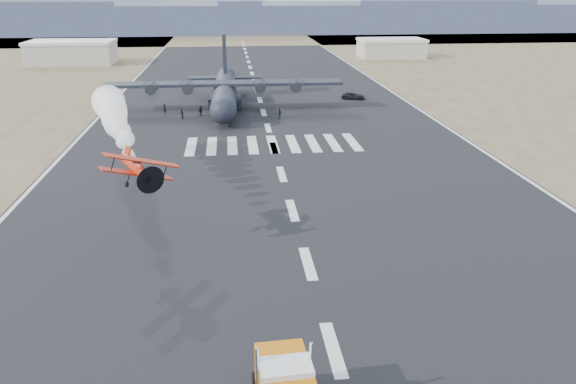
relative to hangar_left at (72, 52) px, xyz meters
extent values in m
plane|color=black|center=(52.00, -145.00, -3.41)|extent=(500.00, 500.00, 0.00)
cube|color=brown|center=(52.00, 85.00, -3.41)|extent=(500.00, 80.00, 0.00)
cube|color=#808CA3|center=(-13.00, 115.00, 5.09)|extent=(150.00, 50.00, 17.00)
cube|color=#808CA3|center=(52.00, 115.00, 3.09)|extent=(150.00, 50.00, 13.00)
cube|color=#808CA3|center=(117.00, 115.00, 4.09)|extent=(150.00, 50.00, 15.00)
cube|color=#808CA3|center=(182.00, 115.00, 5.09)|extent=(150.00, 50.00, 17.00)
cube|color=#A5A192|center=(0.00, 0.00, -0.41)|extent=(24.00, 14.00, 6.00)
cube|color=silver|center=(0.00, 0.00, 2.89)|extent=(24.50, 14.50, 0.80)
cube|color=#A5A192|center=(98.00, 5.00, -0.81)|extent=(20.00, 12.00, 5.20)
cube|color=silver|center=(98.00, 5.00, 2.09)|extent=(20.50, 12.50, 0.80)
cube|color=white|center=(48.26, -151.37, 0.26)|extent=(2.83, 1.91, 0.55)
cube|color=orange|center=(48.17, -149.73, -1.33)|extent=(2.86, 2.35, 2.84)
cylinder|color=black|center=(46.83, -148.49, -2.81)|extent=(0.51, 1.23, 1.20)
cylinder|color=black|center=(49.34, -148.34, -2.81)|extent=(0.51, 1.23, 1.20)
cylinder|color=red|center=(37.50, -127.24, 3.78)|extent=(2.45, 5.64, 1.00)
sphere|color=black|center=(37.45, -127.02, 4.17)|extent=(0.78, 0.78, 0.78)
cylinder|color=black|center=(38.21, -129.82, 3.78)|extent=(1.25, 0.94, 1.12)
cylinder|color=black|center=(38.32, -130.19, 3.78)|extent=(2.38, 0.68, 2.45)
cube|color=red|center=(37.62, -127.67, 3.39)|extent=(6.40, 2.75, 2.38)
cube|color=red|center=(37.71, -127.99, 4.73)|extent=(6.60, 2.81, 2.45)
cube|color=red|center=(36.82, -124.76, 4.34)|extent=(0.37, 1.00, 1.12)
cube|color=red|center=(36.82, -124.76, 3.78)|extent=(2.36, 1.34, 0.09)
cylinder|color=black|center=(36.88, -128.33, 2.44)|extent=(0.26, 0.51, 0.49)
cylinder|color=black|center=(38.60, -127.86, 2.44)|extent=(0.26, 0.51, 0.49)
sphere|color=white|center=(36.76, -124.55, 3.78)|extent=(0.78, 0.78, 0.78)
sphere|color=white|center=(36.05, -121.97, 3.81)|extent=(1.14, 1.14, 1.14)
sphere|color=white|center=(35.35, -119.38, 3.85)|extent=(1.49, 1.49, 1.49)
sphere|color=white|center=(34.64, -116.80, 3.88)|extent=(1.85, 1.85, 1.85)
sphere|color=white|center=(33.93, -114.22, 3.91)|extent=(2.21, 2.21, 2.21)
sphere|color=white|center=(33.22, -111.64, 3.95)|extent=(2.57, 2.57, 2.57)
sphere|color=white|center=(32.51, -109.06, 3.98)|extent=(2.92, 2.92, 2.92)
sphere|color=white|center=(31.80, -106.48, 4.01)|extent=(3.28, 3.28, 3.28)
sphere|color=white|center=(31.09, -103.90, 4.05)|extent=(3.64, 3.64, 3.64)
sphere|color=white|center=(30.38, -101.32, 4.08)|extent=(3.99, 3.99, 3.99)
sphere|color=white|center=(29.67, -98.73, 4.12)|extent=(4.35, 4.35, 4.35)
cylinder|color=black|center=(44.97, -68.78, -0.55)|extent=(4.83, 30.81, 4.39)
sphere|color=black|center=(44.75, -84.15, -0.55)|extent=(4.39, 4.39, 4.39)
cone|color=black|center=(45.19, -53.40, -0.55)|extent=(4.49, 6.65, 4.39)
cube|color=black|center=(44.95, -69.88, 1.53)|extent=(44.00, 5.24, 0.55)
cylinder|color=black|center=(31.76, -70.24, 0.99)|extent=(2.04, 4.20, 1.98)
cylinder|color=#3F3F44|center=(31.73, -72.43, 0.99)|extent=(3.73, 0.11, 3.73)
cylinder|color=black|center=(38.35, -70.33, 0.99)|extent=(2.04, 4.20, 1.98)
cylinder|color=#3F3F44|center=(38.32, -72.53, 0.99)|extent=(3.73, 0.11, 3.73)
cylinder|color=black|center=(51.53, -70.52, 0.99)|extent=(2.04, 4.20, 1.98)
cylinder|color=#3F3F44|center=(51.50, -72.72, 0.99)|extent=(3.73, 0.11, 3.73)
cylinder|color=black|center=(58.12, -70.62, 0.99)|extent=(2.04, 4.20, 1.98)
cylinder|color=#3F3F44|center=(58.09, -72.81, 0.99)|extent=(3.73, 0.11, 3.73)
cube|color=black|center=(45.16, -55.60, 4.94)|extent=(0.73, 4.95, 8.79)
cube|color=black|center=(45.16, -55.05, 0.33)|extent=(15.42, 3.52, 0.38)
cube|color=black|center=(42.57, -67.65, -2.20)|extent=(1.41, 6.61, 1.76)
cylinder|color=black|center=(42.57, -67.65, -2.80)|extent=(0.57, 1.22, 1.21)
cube|color=black|center=(47.40, -67.72, -2.20)|extent=(1.41, 6.61, 1.76)
cylinder|color=black|center=(47.40, -67.72, -2.80)|extent=(0.57, 1.22, 1.21)
cylinder|color=black|center=(44.79, -80.86, -2.91)|extent=(0.45, 0.99, 0.99)
imported|color=black|center=(71.20, -62.24, -2.74)|extent=(5.31, 3.78, 1.34)
imported|color=black|center=(44.87, -74.89, -2.56)|extent=(0.65, 0.73, 1.70)
imported|color=black|center=(43.62, -73.09, -2.53)|extent=(0.93, 1.00, 1.76)
imported|color=black|center=(43.76, -73.20, -2.54)|extent=(1.21, 1.09, 1.74)
imported|color=black|center=(54.49, -78.14, -2.54)|extent=(1.03, 1.13, 1.74)
imported|color=black|center=(47.20, -71.30, -2.63)|extent=(0.85, 0.63, 1.56)
imported|color=black|center=(40.58, -74.63, -2.51)|extent=(1.19, 1.74, 1.80)
imported|color=black|center=(33.90, -72.12, -2.51)|extent=(0.79, 0.72, 1.80)
imported|color=black|center=(37.41, -76.95, -2.57)|extent=(0.78, 0.95, 1.68)
camera|label=1|loc=(45.88, -175.20, 18.94)|focal=35.00mm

